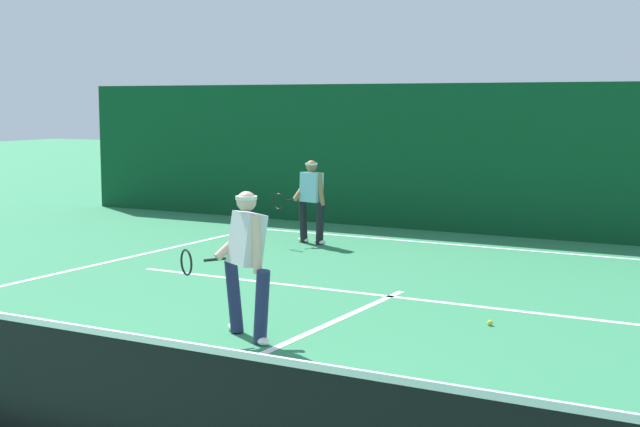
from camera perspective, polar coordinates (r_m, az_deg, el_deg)
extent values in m
cube|color=white|center=(16.44, 11.02, -2.13)|extent=(10.13, 0.10, 0.01)
cube|color=white|center=(12.26, 4.39, -5.17)|extent=(8.26, 0.10, 0.01)
cube|color=white|center=(9.83, -2.57, -8.26)|extent=(0.10, 6.40, 0.01)
cube|color=black|center=(7.29, -16.10, -10.34)|extent=(10.92, 0.02, 0.92)
cube|color=white|center=(7.16, -16.24, -6.64)|extent=(10.92, 0.03, 0.05)
cylinder|color=#1E234C|center=(9.81, -3.66, -5.87)|extent=(0.29, 0.25, 0.83)
cylinder|color=#1E234C|center=(10.38, -5.38, -5.15)|extent=(0.33, 0.27, 0.83)
ellipsoid|color=white|center=(9.89, -3.64, -7.92)|extent=(0.28, 0.22, 0.09)
ellipsoid|color=white|center=(10.46, -5.36, -7.10)|extent=(0.28, 0.22, 0.09)
cube|color=silver|center=(9.96, -4.58, -1.59)|extent=(0.52, 0.48, 0.60)
cylinder|color=beige|center=(9.76, -3.96, -1.93)|extent=(0.16, 0.15, 0.63)
cylinder|color=beige|center=(10.17, -5.19, -1.57)|extent=(0.36, 0.53, 0.46)
sphere|color=beige|center=(9.91, -4.61, 0.76)|extent=(0.22, 0.22, 0.22)
cylinder|color=white|center=(9.90, -4.61, 0.99)|extent=(0.32, 0.32, 0.04)
cylinder|color=black|center=(10.15, -6.56, -2.86)|extent=(0.16, 0.24, 0.03)
torus|color=black|center=(10.01, -8.33, -3.03)|extent=(0.27, 0.16, 0.29)
cylinder|color=black|center=(16.48, 0.00, -0.64)|extent=(0.19, 0.17, 0.77)
cylinder|color=black|center=(16.75, -1.06, -0.52)|extent=(0.21, 0.17, 0.77)
ellipsoid|color=white|center=(16.53, 0.00, -1.80)|extent=(0.28, 0.16, 0.09)
ellipsoid|color=white|center=(16.79, -1.06, -1.66)|extent=(0.28, 0.16, 0.09)
cube|color=#8CCCE0|center=(16.54, -0.54, 1.65)|extent=(0.43, 0.31, 0.55)
cylinder|color=#9E704C|center=(16.39, 0.04, 1.51)|extent=(0.20, 0.13, 0.59)
cylinder|color=#9E704C|center=(16.68, -1.10, 1.61)|extent=(0.19, 0.50, 0.47)
sphere|color=#9E704C|center=(16.50, -0.54, 2.98)|extent=(0.20, 0.20, 0.20)
cylinder|color=white|center=(16.50, -0.54, 3.10)|extent=(0.26, 0.26, 0.04)
cylinder|color=black|center=(16.55, -1.81, 0.85)|extent=(0.08, 0.26, 0.03)
torus|color=black|center=(16.31, -2.62, 0.76)|extent=(0.29, 0.08, 0.29)
sphere|color=#D1E033|center=(10.87, 10.55, -6.71)|extent=(0.07, 0.07, 0.07)
cube|color=#0C4323|center=(17.70, 12.65, 3.24)|extent=(21.03, 0.12, 2.92)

